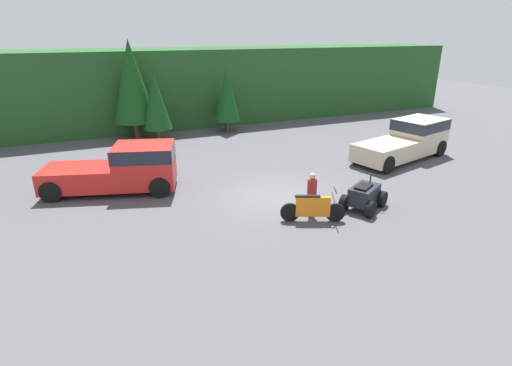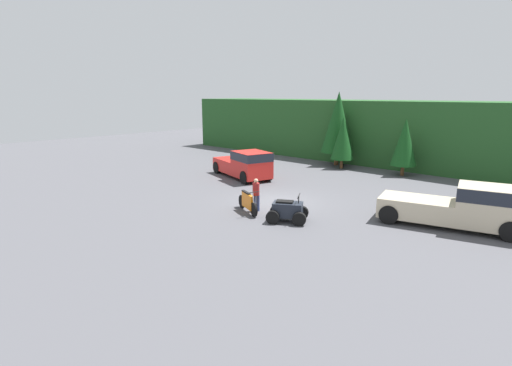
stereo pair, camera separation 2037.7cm
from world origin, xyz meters
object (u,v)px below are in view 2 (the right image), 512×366
object	(u,v)px
pickup_truck_red	(245,164)
quad_atv	(288,211)
dirt_bike	(248,202)
rider_person	(256,194)
pickup_truck_second	(465,206)

from	to	relation	value
pickup_truck_red	quad_atv	xyz separation A→B (m)	(8.11, -5.48, -0.54)
dirt_bike	pickup_truck_red	bearing A→B (deg)	159.31
dirt_bike	rider_person	world-z (taller)	rider_person
quad_atv	pickup_truck_red	bearing A→B (deg)	115.89
dirt_bike	quad_atv	bearing A→B (deg)	28.77
pickup_truck_second	rider_person	size ratio (longest dim) A/B	3.68
dirt_bike	quad_atv	distance (m)	2.37
pickup_truck_red	pickup_truck_second	distance (m)	14.37
dirt_bike	quad_atv	size ratio (longest dim) A/B	0.97
rider_person	quad_atv	bearing A→B (deg)	34.25
pickup_truck_second	rider_person	xyz separation A→B (m)	(-8.40, -4.23, -0.13)
quad_atv	dirt_bike	bearing A→B (deg)	154.75
pickup_truck_red	rider_person	distance (m)	7.93
pickup_truck_second	quad_atv	bearing A→B (deg)	-158.53
pickup_truck_second	dirt_bike	world-z (taller)	pickup_truck_second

